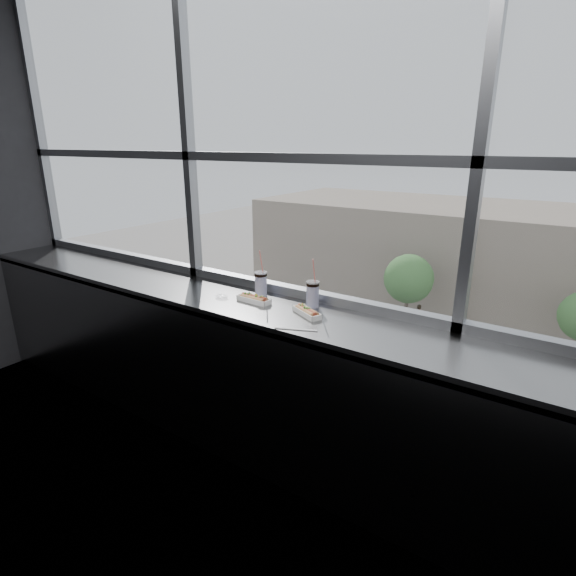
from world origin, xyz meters
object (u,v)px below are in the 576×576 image
Objects in this scene: car_near_c at (497,438)px; tree_left at (409,279)px; loose_straw at (296,329)px; car_far_b at (531,367)px; car_near_a at (220,349)px; pedestrian_a at (418,314)px; hotdog_tray_left at (254,299)px; wrapper at (222,296)px; hotdog_tray_right at (307,312)px; car_far_a at (382,331)px; soda_cup_right at (313,293)px; soda_cup_left at (261,283)px; pedestrian_b at (518,343)px; car_near_b at (339,387)px.

car_near_c is 14.86m from tree_left.
car_far_b is at bearing 66.45° from loose_straw.
car_near_a is 2.61× the size of pedestrian_a.
hotdog_tray_left is 0.04× the size of car_near_c.
car_near_c is at bearing 177.72° from car_far_b.
hotdog_tray_left is 30.61m from tree_left.
pedestrian_a is at bearing 104.06° from wrapper.
hotdog_tray_right reaches higher than car_far_a.
soda_cup_right is at bearing -179.83° from car_far_b.
wrapper is 0.02× the size of car_near_a.
car_near_a is at bearing 134.77° from soda_cup_right.
pedestrian_a is (-7.41, 28.61, -10.98)m from hotdog_tray_left.
soda_cup_left is 1.02× the size of soda_cup_right.
car_far_b is 9.01m from pedestrian_a.
tree_left reaches higher than pedestrian_b.
soda_cup_left reaches higher than hotdog_tray_right.
car_near_c is (0.33, 16.32, -11.04)m from wrapper.
loose_straw reaches higher than car_near_a.
loose_straw is 0.11× the size of pedestrian_a.
wrapper is 25.04m from car_near_a.
car_near_a is at bearing 56.33° from pedestrian_a.
car_near_b is at bearing 115.84° from soda_cup_right.
car_near_c is (-0.38, -8.00, 0.03)m from car_far_b.
wrapper is 0.02× the size of car_near_c.
soda_cup_left reaches higher than car_near_c.
soda_cup_right reaches higher than car_near_c.
wrapper is 0.02× the size of car_far_a.
pedestrian_a is at bearing 105.26° from soda_cup_right.
car_far_b is (0.07, 24.27, -11.08)m from hotdog_tray_right.
pedestrian_a is at bearing 81.74° from loose_straw.
car_far_b is at bearing -10.24° from car_near_c.
soda_cup_left is 0.40m from soda_cup_right.
car_near_a is (-15.41, 16.32, -11.09)m from wrapper.
pedestrian_b is (-0.60, 27.31, -11.02)m from hotdog_tray_left.
tree_left is (7.39, 12.00, 2.74)m from car_near_a.
hotdog_tray_right is 0.64m from wrapper.
car_near_a is (-7.20, -8.00, -0.07)m from car_far_a.
car_near_a is 0.94× the size of car_near_b.
soda_cup_left is 0.63m from loose_straw.
car_far_b is at bearing -24.63° from tree_left.
loose_straw is 0.04× the size of car_near_b.
pedestrian_b is 0.96× the size of pedestrian_a.
tree_left is at bearing 22.64° from pedestrian_a.
wrapper is at bearing -164.09° from hotdog_tray_left.
hotdog_tray_right is 0.04× the size of car_far_b.
hotdog_tray_right is at bearing -160.21° from car_near_b.
wrapper reaches higher than car_far_a.
car_far_a is at bearing -35.13° from car_near_a.
soda_cup_right reaches higher than car_near_a.
pedestrian_a is (-7.50, 12.35, 0.07)m from car_near_c.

